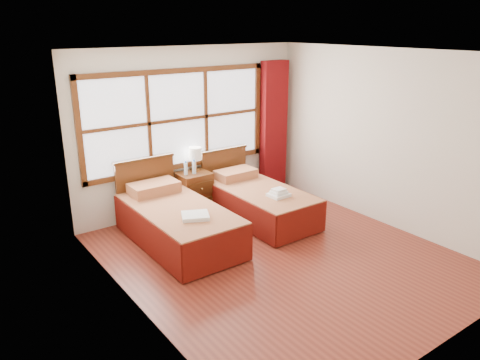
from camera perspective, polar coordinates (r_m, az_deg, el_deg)
floor at (r=6.26m, az=5.03°, el=-9.27°), size 4.50×4.50×0.00m
ceiling at (r=5.55m, az=5.80°, el=15.22°), size 4.50×4.50×0.00m
wall_back at (r=7.55m, az=-5.97°, el=6.11°), size 4.00×0.00×4.00m
wall_left at (r=4.75m, az=-13.11°, el=-1.80°), size 0.00×4.50×4.50m
wall_right at (r=7.21m, az=17.49°, el=4.76°), size 0.00×4.50×4.50m
window at (r=7.36m, az=-7.56°, el=7.31°), size 3.16×0.06×1.56m
curtain at (r=8.37m, az=4.12°, el=6.47°), size 0.50×0.16×2.30m
bed_left at (r=6.56m, az=-7.76°, el=-5.03°), size 1.04×2.06×1.01m
bed_right at (r=7.30m, az=2.22°, el=-2.56°), size 0.97×1.99×0.93m
nightstand at (r=7.54m, az=-5.61°, el=-1.54°), size 0.50×0.49×0.67m
towels_left at (r=6.05m, az=-5.47°, el=-4.38°), size 0.44×0.41×0.05m
towels_right at (r=6.89m, az=4.74°, el=-1.63°), size 0.29×0.25×0.12m
lamp at (r=7.44m, az=-5.48°, el=3.12°), size 0.20×0.20×0.39m
bottle_near at (r=7.32m, az=-6.63°, el=1.39°), size 0.06×0.06×0.22m
bottle_far at (r=7.37m, az=-5.62°, el=1.54°), size 0.06×0.06×0.23m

